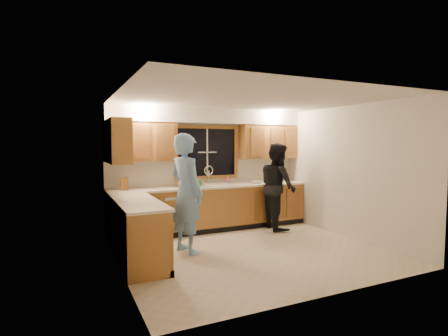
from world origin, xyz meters
The scene contains 26 objects.
floor centered at (0.00, 0.00, 0.00)m, with size 4.20×4.20×0.00m, color #C3B296.
ceiling centered at (0.00, 0.00, 2.50)m, with size 4.20×4.20×0.00m, color silver.
wall_back centered at (0.00, 1.90, 1.25)m, with size 4.20×4.20×0.00m, color beige.
wall_left centered at (-2.10, 0.00, 1.25)m, with size 3.80×3.80×0.00m, color beige.
wall_right centered at (2.10, 0.00, 1.25)m, with size 3.80×3.80×0.00m, color beige.
base_cabinets_back centered at (0.00, 1.60, 0.44)m, with size 4.20×0.60×0.88m, color #AA6E31.
base_cabinets_left centered at (-1.80, 0.35, 0.44)m, with size 0.60×1.90×0.88m, color #AA6E31.
countertop_back centered at (0.00, 1.58, 0.90)m, with size 4.20×0.63×0.04m, color #F5ECCE.
countertop_left centered at (-1.79, 0.35, 0.90)m, with size 0.63×1.90×0.04m, color #F5ECCE.
upper_cabinets_left centered at (-1.43, 1.73, 1.83)m, with size 1.35×0.33×0.75m, color #AA6E31.
upper_cabinets_right centered at (1.43, 1.73, 1.83)m, with size 1.35×0.33×0.75m, color #AA6E31.
upper_cabinets_return centered at (-1.94, 1.12, 1.83)m, with size 0.33×0.90×0.75m, color #AA6E31.
soffit centered at (0.00, 1.72, 2.35)m, with size 4.20×0.35×0.30m, color white.
window_frame centered at (0.00, 1.89, 1.60)m, with size 1.44×0.03×1.14m.
sink centered at (0.00, 1.60, 0.86)m, with size 0.86×0.52×0.57m.
dishwasher centered at (-0.85, 1.59, 0.41)m, with size 0.60×0.56×0.82m, color white.
stove centered at (-1.80, -0.22, 0.45)m, with size 0.58×0.75×0.90m, color white.
man centered at (-0.98, 0.39, 0.98)m, with size 0.71×0.47×1.95m, color #7CACEB.
woman centered at (1.27, 1.10, 0.90)m, with size 0.87×0.68×1.80m, color black.
knife_block centered at (-1.77, 1.62, 1.04)m, with size 0.13×0.11×0.24m, color brown.
cutting_board centered at (-0.55, 1.82, 1.14)m, with size 0.33×0.02×0.43m, color tan.
dish_crate centered at (-0.47, 1.54, 0.99)m, with size 0.32×0.30×0.15m, color green.
soap_bottle centered at (0.43, 1.78, 1.01)m, with size 0.08×0.08×0.17m, color #D65187.
bowl centered at (1.03, 1.54, 0.95)m, with size 0.21×0.21×0.05m, color silver.
can_left centered at (-0.31, 1.46, 0.99)m, with size 0.07×0.07×0.13m, color #C1B594.
can_right centered at (-0.27, 1.47, 0.98)m, with size 0.07×0.07×0.13m, color #C1B594.
Camera 1 is at (-2.81, -4.99, 1.78)m, focal length 28.00 mm.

